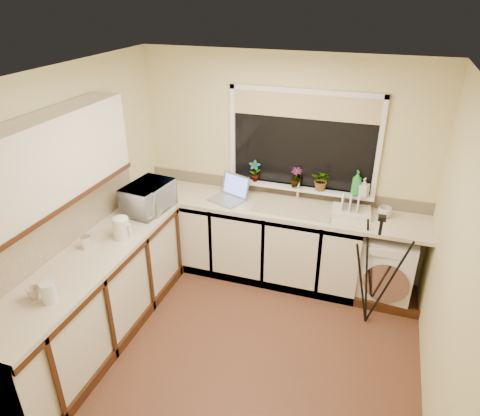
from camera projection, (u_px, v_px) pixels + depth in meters
name	position (u px, v px, depth m)	size (l,w,h in m)	color
floor	(240.00, 345.00, 4.14)	(3.20, 3.20, 0.00)	brown
ceiling	(240.00, 78.00, 3.04)	(3.20, 3.20, 0.00)	white
wall_back	(283.00, 167.00, 4.86)	(3.20, 3.20, 0.00)	beige
wall_front	(150.00, 368.00, 2.32)	(3.20, 3.20, 0.00)	beige
wall_left	(75.00, 204.00, 4.04)	(3.00, 3.00, 0.00)	beige
wall_right	(454.00, 268.00, 3.14)	(3.00, 3.00, 0.00)	beige
base_cabinet_back	(246.00, 238.00, 5.06)	(2.55, 0.60, 0.86)	silver
base_cabinet_left	(96.00, 300.00, 4.06)	(0.54, 2.40, 0.86)	silver
worktop_back	(275.00, 207.00, 4.76)	(3.20, 0.60, 0.04)	beige
worktop_left	(88.00, 259.00, 3.86)	(0.60, 2.40, 0.04)	beige
upper_cabinet	(42.00, 165.00, 3.36)	(0.28, 1.90, 0.70)	silver
splashback_left	(56.00, 229.00, 3.83)	(0.02, 2.40, 0.45)	beige
splashback_back	(282.00, 189.00, 4.96)	(3.20, 0.02, 0.14)	beige
window_glass	(303.00, 141.00, 4.64)	(1.50, 0.02, 1.00)	black
window_blind	(305.00, 106.00, 4.45)	(1.50, 0.02, 0.25)	tan
windowsill	(299.00, 188.00, 4.83)	(1.60, 0.14, 0.03)	white
sink	(294.00, 207.00, 4.69)	(0.82, 0.46, 0.03)	tan
faucet	(298.00, 191.00, 4.79)	(0.03, 0.03, 0.24)	silver
washing_machine	(387.00, 266.00, 4.63)	(0.54, 0.52, 0.76)	silver
laptop	(230.00, 193.00, 4.86)	(0.45, 0.43, 0.26)	#929299
kettle	(121.00, 228.00, 4.10)	(0.15, 0.15, 0.20)	white
dish_rack	(351.00, 212.00, 4.55)	(0.39, 0.29, 0.06)	beige
tripod	(373.00, 272.00, 4.17)	(0.59, 0.59, 1.19)	black
glass_jug	(48.00, 292.00, 3.28)	(0.11, 0.11, 0.16)	silver
steel_jar	(86.00, 242.00, 3.95)	(0.09, 0.09, 0.12)	silver
microwave	(148.00, 197.00, 4.58)	(0.54, 0.36, 0.30)	silver
plant_a	(255.00, 171.00, 4.90)	(0.13, 0.09, 0.24)	#999999
plant_c	(296.00, 178.00, 4.77)	(0.12, 0.12, 0.22)	#999999
plant_d	(322.00, 180.00, 4.69)	(0.21, 0.18, 0.23)	#999999
soap_bottle_green	(357.00, 183.00, 4.57)	(0.11, 0.11, 0.27)	green
soap_bottle_clear	(364.00, 187.00, 4.56)	(0.09, 0.09, 0.20)	#999999
cup_back	(385.00, 212.00, 4.49)	(0.14, 0.14, 0.11)	beige
cup_left	(34.00, 293.00, 3.32)	(0.10, 0.10, 0.10)	beige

